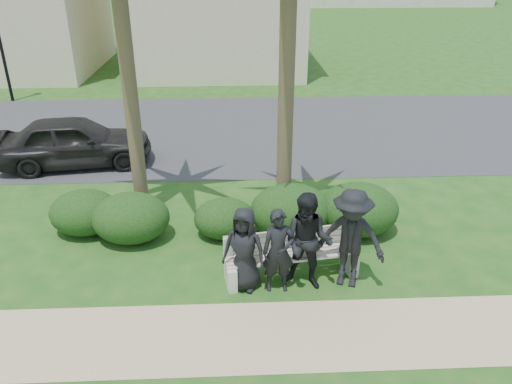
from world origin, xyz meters
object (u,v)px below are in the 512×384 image
man_c (308,242)px  man_d (350,239)px  car_a (75,141)px  man_a (244,249)px  park_bench (291,258)px  man_b (278,251)px

man_c → man_d: man_d is taller
man_d → car_a: 8.54m
man_c → man_d: (0.74, 0.03, 0.03)m
man_d → man_a: bearing=-159.8°
park_bench → man_c: (0.23, -0.30, 0.52)m
man_b → man_c: bearing=5.3°
car_a → man_b: bearing=-147.3°
man_b → car_a: bearing=128.8°
man_d → car_a: (-6.30, 5.76, -0.24)m
park_bench → man_c: size_ratio=1.38×
park_bench → man_a: size_ratio=1.60×
park_bench → man_a: (-0.85, -0.28, 0.39)m
park_bench → car_a: size_ratio=0.61×
man_b → car_a: 7.74m
man_b → man_d: 1.26m
car_a → park_bench: bearing=-144.0°
man_d → car_a: bearing=157.4°
park_bench → man_d: 1.15m
man_a → man_c: bearing=18.4°
park_bench → car_a: car_a is taller
park_bench → man_d: man_d is taller
man_c → car_a: 8.03m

